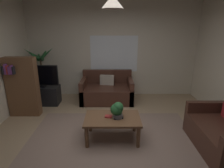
% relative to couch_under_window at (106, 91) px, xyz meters
% --- Properties ---
extents(floor, '(4.92, 5.14, 0.02)m').
position_rel_couch_under_window_xyz_m(floor, '(0.16, -2.06, -0.28)').
color(floor, '#9E8466').
rests_on(floor, ground).
extents(rug, '(3.20, 2.82, 0.01)m').
position_rel_couch_under_window_xyz_m(rug, '(0.16, -2.26, -0.27)').
color(rug, gray).
rests_on(rug, ground).
extents(wall_back, '(5.04, 0.06, 2.83)m').
position_rel_couch_under_window_xyz_m(wall_back, '(0.16, 0.54, 1.14)').
color(wall_back, beige).
rests_on(wall_back, ground).
extents(window_pane, '(1.39, 0.01, 1.05)m').
position_rel_couch_under_window_xyz_m(window_pane, '(0.20, 0.51, 0.99)').
color(window_pane, white).
extents(couch_under_window, '(1.44, 0.90, 0.82)m').
position_rel_couch_under_window_xyz_m(couch_under_window, '(0.00, 0.00, 0.00)').
color(couch_under_window, '#47281E').
rests_on(couch_under_window, ground).
extents(coffee_table, '(1.02, 0.65, 0.44)m').
position_rel_couch_under_window_xyz_m(coffee_table, '(0.15, -1.90, 0.10)').
color(coffee_table, brown).
rests_on(coffee_table, ground).
extents(book_on_table_0, '(0.14, 0.11, 0.03)m').
position_rel_couch_under_window_xyz_m(book_on_table_0, '(0.07, -1.88, 0.18)').
color(book_on_table_0, '#B22D2D').
rests_on(book_on_table_0, coffee_table).
extents(remote_on_table_0, '(0.12, 0.16, 0.02)m').
position_rel_couch_under_window_xyz_m(remote_on_table_0, '(0.23, -1.92, 0.18)').
color(remote_on_table_0, black).
rests_on(remote_on_table_0, coffee_table).
extents(remote_on_table_1, '(0.17, 0.07, 0.02)m').
position_rel_couch_under_window_xyz_m(remote_on_table_1, '(0.27, -1.92, 0.18)').
color(remote_on_table_1, black).
rests_on(remote_on_table_1, coffee_table).
extents(potted_plant_on_table, '(0.24, 0.23, 0.30)m').
position_rel_couch_under_window_xyz_m(potted_plant_on_table, '(0.24, -1.90, 0.33)').
color(potted_plant_on_table, '#4C4C51').
rests_on(potted_plant_on_table, coffee_table).
extents(tv_stand, '(0.90, 0.44, 0.50)m').
position_rel_couch_under_window_xyz_m(tv_stand, '(-1.75, -0.24, -0.02)').
color(tv_stand, black).
rests_on(tv_stand, ground).
extents(tv, '(0.95, 0.16, 0.58)m').
position_rel_couch_under_window_xyz_m(tv, '(-1.75, -0.26, 0.53)').
color(tv, black).
rests_on(tv, tv_stand).
extents(potted_palm_corner, '(0.88, 0.87, 1.52)m').
position_rel_couch_under_window_xyz_m(potted_palm_corner, '(-1.90, 0.27, 0.42)').
color(potted_palm_corner, brown).
rests_on(potted_palm_corner, ground).
extents(bookshelf_corner, '(0.70, 0.31, 1.40)m').
position_rel_couch_under_window_xyz_m(bookshelf_corner, '(-1.94, -0.90, 0.44)').
color(bookshelf_corner, brown).
rests_on(bookshelf_corner, ground).
extents(pendant_lamp, '(0.35, 0.35, 0.51)m').
position_rel_couch_under_window_xyz_m(pendant_lamp, '(0.15, -1.90, 2.14)').
color(pendant_lamp, black).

